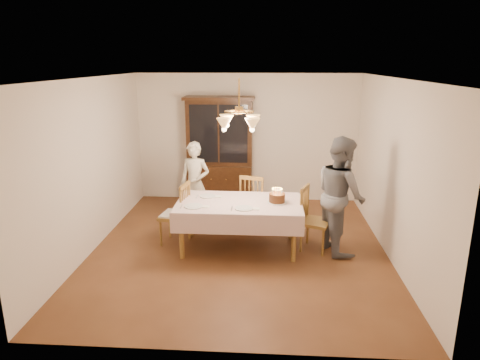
# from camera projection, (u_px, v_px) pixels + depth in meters

# --- Properties ---
(ground) EXTENTS (5.00, 5.00, 0.00)m
(ground) POSITION_uv_depth(u_px,v_px,m) (239.00, 248.00, 6.72)
(ground) COLOR #562F18
(ground) RESTS_ON ground
(room_shell) EXTENTS (5.00, 5.00, 5.00)m
(room_shell) POSITION_uv_depth(u_px,v_px,m) (239.00, 149.00, 6.29)
(room_shell) COLOR white
(room_shell) RESTS_ON ground
(dining_table) EXTENTS (1.90, 1.10, 0.76)m
(dining_table) POSITION_uv_depth(u_px,v_px,m) (239.00, 207.00, 6.53)
(dining_table) COLOR brown
(dining_table) RESTS_ON ground
(china_hutch) EXTENTS (1.38, 0.54, 2.16)m
(china_hutch) POSITION_uv_depth(u_px,v_px,m) (220.00, 153.00, 8.64)
(china_hutch) COLOR black
(china_hutch) RESTS_ON ground
(chair_far_side) EXTENTS (0.54, 0.52, 1.00)m
(chair_far_side) POSITION_uv_depth(u_px,v_px,m) (254.00, 205.00, 7.33)
(chair_far_side) COLOR brown
(chair_far_side) RESTS_ON ground
(chair_left_end) EXTENTS (0.49, 0.51, 1.00)m
(chair_left_end) POSITION_uv_depth(u_px,v_px,m) (175.00, 216.00, 6.79)
(chair_left_end) COLOR brown
(chair_left_end) RESTS_ON ground
(chair_right_end) EXTENTS (0.55, 0.56, 1.00)m
(chair_right_end) POSITION_uv_depth(u_px,v_px,m) (315.00, 222.00, 6.55)
(chair_right_end) COLOR brown
(chair_right_end) RESTS_ON ground
(elderly_woman) EXTENTS (0.61, 0.47, 1.49)m
(elderly_woman) POSITION_uv_depth(u_px,v_px,m) (195.00, 184.00, 7.53)
(elderly_woman) COLOR beige
(elderly_woman) RESTS_ON ground
(adult_in_grey) EXTENTS (0.89, 1.02, 1.78)m
(adult_in_grey) POSITION_uv_depth(u_px,v_px,m) (340.00, 195.00, 6.43)
(adult_in_grey) COLOR slate
(adult_in_grey) RESTS_ON ground
(birthday_cake) EXTENTS (0.30, 0.30, 0.23)m
(birthday_cake) POSITION_uv_depth(u_px,v_px,m) (277.00, 198.00, 6.46)
(birthday_cake) COLOR white
(birthday_cake) RESTS_ON dining_table
(place_setting_near_left) EXTENTS (0.42, 0.27, 0.02)m
(place_setting_near_left) POSITION_uv_depth(u_px,v_px,m) (194.00, 206.00, 6.29)
(place_setting_near_left) COLOR white
(place_setting_near_left) RESTS_ON dining_table
(place_setting_near_right) EXTENTS (0.41, 0.26, 0.02)m
(place_setting_near_right) POSITION_uv_depth(u_px,v_px,m) (245.00, 208.00, 6.21)
(place_setting_near_right) COLOR white
(place_setting_near_right) RESTS_ON dining_table
(place_setting_far_left) EXTENTS (0.40, 0.25, 0.02)m
(place_setting_far_left) POSITION_uv_depth(u_px,v_px,m) (208.00, 196.00, 6.76)
(place_setting_far_left) COLOR white
(place_setting_far_left) RESTS_ON dining_table
(chandelier) EXTENTS (0.62, 0.62, 0.73)m
(chandelier) POSITION_uv_depth(u_px,v_px,m) (239.00, 122.00, 6.18)
(chandelier) COLOR #BF8C3F
(chandelier) RESTS_ON ground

